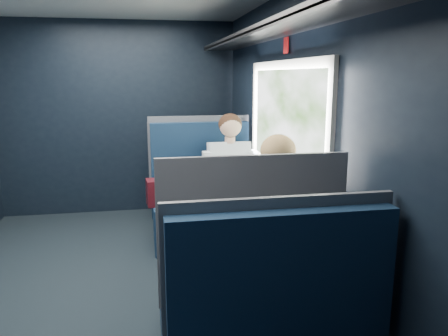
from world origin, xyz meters
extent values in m
cube|color=black|center=(0.00, 0.00, -0.01)|extent=(2.80, 4.20, 0.01)
cube|color=black|center=(1.45, 0.00, 1.15)|extent=(0.10, 4.20, 2.30)
cube|color=black|center=(0.00, 2.15, 1.15)|extent=(2.80, 0.10, 2.30)
cube|color=black|center=(0.00, -2.15, 1.15)|extent=(2.80, 0.10, 2.30)
cube|color=beige|center=(1.38, 0.00, 1.74)|extent=(0.03, 1.84, 0.07)
cube|color=beige|center=(1.38, 0.00, 0.90)|extent=(0.03, 1.84, 0.07)
cube|color=beige|center=(1.38, -0.89, 1.32)|extent=(0.03, 0.07, 0.78)
cube|color=beige|center=(1.38, 0.89, 1.32)|extent=(0.03, 0.07, 0.78)
cube|color=black|center=(1.22, 0.00, 1.98)|extent=(0.36, 4.10, 0.04)
cube|color=black|center=(1.05, 0.00, 1.96)|extent=(0.02, 4.10, 0.03)
cube|color=red|center=(1.38, 0.00, 1.89)|extent=(0.01, 0.10, 0.12)
cylinder|color=#54565E|center=(0.88, 0.00, 0.35)|extent=(0.08, 0.08, 0.70)
cube|color=silver|center=(1.06, 0.00, 0.72)|extent=(0.62, 1.00, 0.04)
cube|color=#0B1C34|center=(0.85, 0.78, 0.23)|extent=(1.00, 0.50, 0.45)
cube|color=#0B1C34|center=(0.85, 1.08, 0.82)|extent=(1.00, 0.10, 0.75)
cube|color=#54565E|center=(0.85, 1.14, 0.85)|extent=(1.04, 0.03, 0.82)
cube|color=#54565E|center=(0.85, 0.73, 0.55)|extent=(0.06, 0.40, 0.20)
cube|color=#490F17|center=(0.47, 0.77, 0.57)|extent=(0.37, 0.22, 0.25)
cylinder|color=#490F17|center=(0.47, 0.77, 0.75)|extent=(0.04, 0.15, 0.03)
cylinder|color=silver|center=(0.80, 0.61, 0.57)|extent=(0.09, 0.09, 0.25)
cylinder|color=#1649A9|center=(0.80, 0.61, 0.72)|extent=(0.05, 0.05, 0.05)
cube|color=#0B1C34|center=(0.85, -0.78, 0.23)|extent=(1.00, 0.50, 0.45)
cube|color=#0B1C34|center=(0.85, -1.08, 0.82)|extent=(1.00, 0.10, 0.75)
cube|color=#54565E|center=(0.85, -1.14, 0.85)|extent=(1.04, 0.03, 0.82)
cube|color=#54565E|center=(0.85, -0.73, 0.55)|extent=(0.06, 0.40, 0.20)
cube|color=#0B1C34|center=(0.85, 1.88, 0.23)|extent=(1.00, 0.40, 0.45)
cube|color=#0B1C34|center=(0.85, 1.64, 0.78)|extent=(1.00, 0.10, 0.66)
cube|color=#54565E|center=(0.85, 1.59, 0.80)|extent=(1.04, 0.03, 0.72)
cube|color=#0B1C34|center=(0.85, -1.64, 0.78)|extent=(1.00, 0.10, 0.66)
cube|color=#54565E|center=(0.85, -1.59, 0.80)|extent=(1.04, 0.03, 0.72)
cube|color=black|center=(1.10, 0.64, 0.53)|extent=(0.36, 0.44, 0.16)
cube|color=black|center=(1.10, 0.44, 0.23)|extent=(0.32, 0.12, 0.45)
cube|color=silver|center=(1.10, 0.80, 0.78)|extent=(0.40, 0.29, 0.53)
cylinder|color=#D8A88C|center=(1.10, 0.76, 1.06)|extent=(0.10, 0.10, 0.06)
sphere|color=#D8A88C|center=(1.10, 0.74, 1.20)|extent=(0.21, 0.21, 0.21)
sphere|color=#382114|center=(1.10, 0.76, 1.21)|extent=(0.22, 0.22, 0.22)
cube|color=silver|center=(0.88, 0.76, 0.78)|extent=(0.09, 0.12, 0.34)
cube|color=silver|center=(1.32, 0.76, 0.78)|extent=(0.09, 0.12, 0.34)
cube|color=black|center=(1.10, -0.64, 0.53)|extent=(0.36, 0.44, 0.16)
cube|color=black|center=(1.10, -0.44, 0.23)|extent=(0.32, 0.12, 0.45)
cube|color=black|center=(1.10, -0.80, 0.78)|extent=(0.40, 0.29, 0.53)
cylinder|color=#D8A88C|center=(1.10, -0.76, 1.06)|extent=(0.10, 0.10, 0.06)
sphere|color=#D8A88C|center=(1.10, -0.74, 1.20)|extent=(0.21, 0.21, 0.21)
sphere|color=tan|center=(1.10, -0.76, 1.21)|extent=(0.22, 0.22, 0.22)
cube|color=black|center=(0.88, -0.76, 0.78)|extent=(0.09, 0.12, 0.34)
cube|color=black|center=(1.32, -0.76, 0.78)|extent=(0.09, 0.12, 0.34)
cube|color=tan|center=(1.10, -0.86, 0.90)|extent=(0.26, 0.07, 0.36)
cube|color=white|center=(0.93, 0.01, 0.74)|extent=(0.79, 0.98, 0.01)
cube|color=silver|center=(1.27, 0.14, 0.75)|extent=(0.35, 0.41, 0.02)
cube|color=silver|center=(1.39, 0.14, 0.88)|extent=(0.11, 0.34, 0.24)
cube|color=black|center=(1.38, 0.14, 0.88)|extent=(0.09, 0.29, 0.20)
cylinder|color=silver|center=(1.29, 0.18, 0.83)|extent=(0.06, 0.06, 0.17)
cylinder|color=#1649A9|center=(1.29, 0.18, 0.93)|extent=(0.03, 0.03, 0.04)
cylinder|color=white|center=(1.31, 0.44, 0.78)|extent=(0.06, 0.06, 0.08)
camera|label=1|loc=(0.28, -3.31, 1.67)|focal=35.00mm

